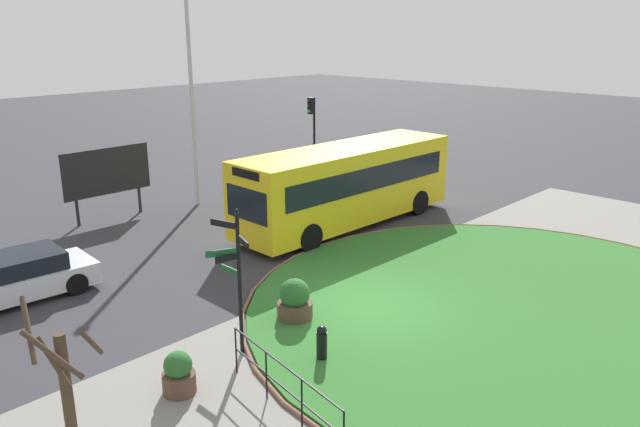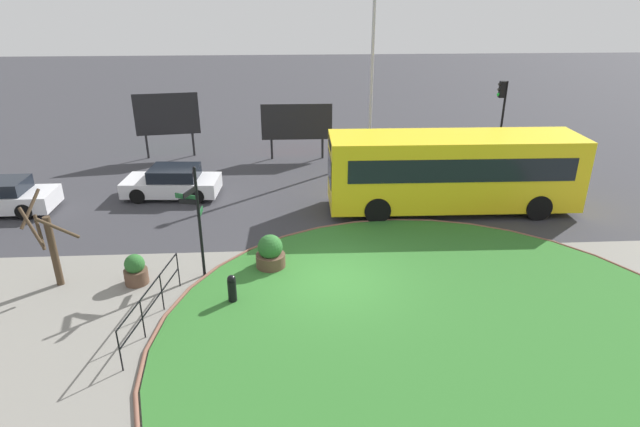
{
  "view_description": "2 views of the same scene",
  "coord_description": "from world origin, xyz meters",
  "views": [
    {
      "loc": [
        -12.03,
        -9.72,
        7.39
      ],
      "look_at": [
        0.91,
        2.78,
        1.92
      ],
      "focal_mm": 34.77,
      "sensor_mm": 36.0,
      "label": 1
    },
    {
      "loc": [
        -1.22,
        -13.65,
        8.15
      ],
      "look_at": [
        -0.29,
        2.25,
        1.3
      ],
      "focal_mm": 29.32,
      "sensor_mm": 36.0,
      "label": 2
    }
  ],
  "objects": [
    {
      "name": "sidewalk_paving",
      "position": [
        0.0,
        -1.92,
        0.01
      ],
      "size": [
        32.0,
        8.15,
        0.02
      ],
      "primitive_type": "cube",
      "color": "gray",
      "rests_on": "ground"
    },
    {
      "name": "billboard_right",
      "position": [
        -0.87,
        12.66,
        1.89
      ],
      "size": [
        3.62,
        0.17,
        2.86
      ],
      "rotation": [
        0.0,
        0.0,
        -0.01
      ],
      "color": "black",
      "rests_on": "ground"
    },
    {
      "name": "planter_kerbside",
      "position": [
        -1.92,
        0.95,
        0.52
      ],
      "size": [
        0.93,
        0.93,
        1.16
      ],
      "color": "brown",
      "rests_on": "ground"
    },
    {
      "name": "traffic_light_near",
      "position": [
        9.08,
        11.19,
        3.01
      ],
      "size": [
        0.49,
        0.26,
        4.12
      ],
      "rotation": [
        0.0,
        0.0,
        3.14
      ],
      "color": "black",
      "rests_on": "ground"
    },
    {
      "name": "grass_island",
      "position": [
        2.57,
        -3.09,
        0.05
      ],
      "size": [
        14.67,
        14.67,
        0.1
      ],
      "primitive_type": "cylinder",
      "color": "#2D6B28",
      "rests_on": "ground"
    },
    {
      "name": "street_tree_bare",
      "position": [
        -8.23,
        0.28,
        1.42
      ],
      "size": [
        1.5,
        1.43,
        2.88
      ],
      "color": "#423323",
      "rests_on": "ground"
    },
    {
      "name": "car_near_lane",
      "position": [
        -6.25,
        7.55,
        0.61
      ],
      "size": [
        4.05,
        2.06,
        1.29
      ],
      "rotation": [
        0.0,
        0.0,
        3.08
      ],
      "color": "silver",
      "rests_on": "ground"
    },
    {
      "name": "bus_yellow",
      "position": [
        5.1,
        5.42,
        1.63
      ],
      "size": [
        9.71,
        2.71,
        3.03
      ],
      "rotation": [
        0.0,
        0.0,
        3.13
      ],
      "color": "yellow",
      "rests_on": "ground"
    },
    {
      "name": "planter_near_signpost",
      "position": [
        -5.92,
        0.27,
        0.44
      ],
      "size": [
        0.7,
        0.7,
        0.96
      ],
      "color": "brown",
      "rests_on": "ground"
    },
    {
      "name": "signpost_directional",
      "position": [
        -4.03,
        0.66,
        2.1
      ],
      "size": [
        0.74,
        1.38,
        3.55
      ],
      "color": "black",
      "rests_on": "ground"
    },
    {
      "name": "ground",
      "position": [
        0.0,
        0.0,
        0.0
      ],
      "size": [
        120.0,
        120.0,
        0.0
      ],
      "primitive_type": "plane",
      "color": "#333338"
    },
    {
      "name": "railing_grass_edge",
      "position": [
        -4.91,
        -1.85,
        0.72
      ],
      "size": [
        0.65,
        3.76,
        1.12
      ],
      "rotation": [
        0.0,
        0.0,
        4.55
      ],
      "color": "black",
      "rests_on": "ground"
    },
    {
      "name": "bollard_foreground",
      "position": [
        -2.94,
        -1.0,
        0.46
      ],
      "size": [
        0.25,
        0.25,
        0.9
      ],
      "color": "black",
      "rests_on": "ground"
    },
    {
      "name": "grass_kerb_ring",
      "position": [
        2.57,
        -3.09,
        0.06
      ],
      "size": [
        14.98,
        14.98,
        0.11
      ],
      "primitive_type": "torus",
      "color": "brown",
      "rests_on": "ground"
    },
    {
      "name": "lamppost_tall",
      "position": [
        2.78,
        11.9,
        4.67
      ],
      "size": [
        0.32,
        0.32,
        8.75
      ],
      "color": "#B7B7BC",
      "rests_on": "ground"
    },
    {
      "name": "billboard_left",
      "position": [
        -7.51,
        13.34,
        2.21
      ],
      "size": [
        3.21,
        0.58,
        3.34
      ],
      "rotation": [
        0.0,
        0.0,
        0.14
      ],
      "color": "black",
      "rests_on": "ground"
    }
  ]
}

